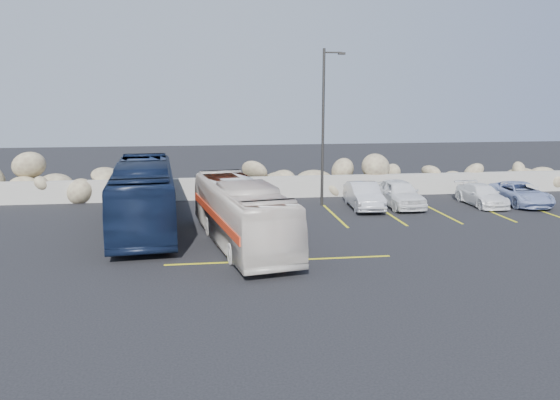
{
  "coord_description": "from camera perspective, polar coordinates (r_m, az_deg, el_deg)",
  "views": [
    {
      "loc": [
        -3.48,
        -18.04,
        5.74
      ],
      "look_at": [
        -0.47,
        4.0,
        1.42
      ],
      "focal_mm": 35.0,
      "sensor_mm": 36.0,
      "label": 1
    }
  ],
  "objects": [
    {
      "name": "riprap_pile",
      "position": [
        31.74,
        -1.4,
        2.94
      ],
      "size": [
        54.0,
        2.8,
        2.6
      ],
      "primitive_type": null,
      "color": "#887459",
      "rests_on": "ground"
    },
    {
      "name": "parking_lines",
      "position": [
        25.61,
        10.94,
        -2.16
      ],
      "size": [
        18.16,
        9.36,
        0.01
      ],
      "color": "gold",
      "rests_on": "ground"
    },
    {
      "name": "car_c",
      "position": [
        30.52,
        20.31,
        0.5
      ],
      "size": [
        1.6,
        3.79,
        1.09
      ],
      "primitive_type": "imported",
      "rotation": [
        0.0,
        0.0,
        0.02
      ],
      "color": "white",
      "rests_on": "ground"
    },
    {
      "name": "tour_coach",
      "position": [
        24.25,
        -14.05,
        0.47
      ],
      "size": [
        3.3,
        10.61,
        2.91
      ],
      "primitive_type": "imported",
      "rotation": [
        0.0,
        0.0,
        0.08
      ],
      "color": "black",
      "rests_on": "ground"
    },
    {
      "name": "lamppost",
      "position": [
        28.23,
        4.63,
        8.01
      ],
      "size": [
        1.14,
        0.18,
        8.0
      ],
      "color": "#2D2B28",
      "rests_on": "ground"
    },
    {
      "name": "car_a",
      "position": [
        28.9,
        12.34,
        0.7
      ],
      "size": [
        1.82,
        4.21,
        1.41
      ],
      "primitive_type": "imported",
      "rotation": [
        0.0,
        0.0,
        0.04
      ],
      "color": "white",
      "rests_on": "ground"
    },
    {
      "name": "vintage_bus",
      "position": [
        21.03,
        -4.07,
        -1.36
      ],
      "size": [
        3.69,
        9.23,
        2.51
      ],
      "primitive_type": "imported",
      "rotation": [
        0.0,
        0.0,
        0.18
      ],
      "color": "silver",
      "rests_on": "ground"
    },
    {
      "name": "car_b",
      "position": [
        28.15,
        8.75,
        0.46
      ],
      "size": [
        1.63,
        4.08,
        1.32
      ],
      "primitive_type": "imported",
      "rotation": [
        0.0,
        0.0,
        -0.06
      ],
      "color": "silver",
      "rests_on": "ground"
    },
    {
      "name": "seawall",
      "position": [
        30.67,
        -1.14,
        1.33
      ],
      "size": [
        60.0,
        0.4,
        1.2
      ],
      "primitive_type": "cube",
      "color": "gray",
      "rests_on": "ground"
    },
    {
      "name": "car_d",
      "position": [
        31.51,
        23.82,
        0.63
      ],
      "size": [
        2.05,
        4.27,
        1.17
      ],
      "primitive_type": "imported",
      "rotation": [
        0.0,
        0.0,
        -0.02
      ],
      "color": "#8E9FCA",
      "rests_on": "ground"
    },
    {
      "name": "ground",
      "position": [
        19.24,
        3.02,
        -6.38
      ],
      "size": [
        90.0,
        90.0,
        0.0
      ],
      "primitive_type": "plane",
      "color": "black",
      "rests_on": "ground"
    }
  ]
}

